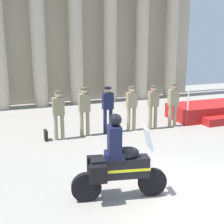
{
  "coord_description": "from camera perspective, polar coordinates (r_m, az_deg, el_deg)",
  "views": [
    {
      "loc": [
        -3.72,
        -4.9,
        3.38
      ],
      "look_at": [
        -0.79,
        2.83,
        1.37
      ],
      "focal_mm": 48.57,
      "sensor_mm": 36.0,
      "label": 1
    }
  ],
  "objects": [
    {
      "name": "officer_in_row_3",
      "position": [
        11.25,
        3.71,
        1.36
      ],
      "size": [
        0.38,
        0.24,
        1.68
      ],
      "rotation": [
        0.0,
        0.0,
        3.15
      ],
      "color": "gray",
      "rests_on": "ground_plane"
    },
    {
      "name": "briefcase_on_ground",
      "position": [
        10.57,
        -12.35,
        -4.31
      ],
      "size": [
        0.1,
        0.32,
        0.36
      ],
      "primitive_type": "cube",
      "color": "black",
      "rests_on": "ground_plane"
    },
    {
      "name": "officer_in_row_1",
      "position": [
        10.62,
        -5.22,
        0.78
      ],
      "size": [
        0.38,
        0.24,
        1.74
      ],
      "rotation": [
        0.0,
        0.0,
        3.15
      ],
      "color": "#847A5B",
      "rests_on": "ground_plane"
    },
    {
      "name": "officer_in_row_0",
      "position": [
        10.35,
        -10.04,
        0.1
      ],
      "size": [
        0.38,
        0.24,
        1.68
      ],
      "rotation": [
        0.0,
        0.0,
        3.15
      ],
      "color": "#847A5B",
      "rests_on": "ground_plane"
    },
    {
      "name": "colonnade_backdrop",
      "position": [
        16.6,
        -7.38,
        16.16
      ],
      "size": [
        14.75,
        1.56,
        8.19
      ],
      "color": "#B6AB91",
      "rests_on": "ground_plane"
    },
    {
      "name": "officer_in_row_4",
      "position": [
        11.52,
        7.79,
        1.56
      ],
      "size": [
        0.38,
        0.24,
        1.68
      ],
      "rotation": [
        0.0,
        0.0,
        3.15
      ],
      "color": "#847A5B",
      "rests_on": "ground_plane"
    },
    {
      "name": "officer_in_row_5",
      "position": [
        11.97,
        11.44,
        1.93
      ],
      "size": [
        0.38,
        0.24,
        1.71
      ],
      "rotation": [
        0.0,
        0.0,
        3.15
      ],
      "color": "gray",
      "rests_on": "ground_plane"
    },
    {
      "name": "officer_in_row_2",
      "position": [
        10.92,
        -0.78,
        1.11
      ],
      "size": [
        0.38,
        0.24,
        1.71
      ],
      "rotation": [
        0.0,
        0.0,
        3.15
      ],
      "color": "#141938",
      "rests_on": "ground_plane"
    },
    {
      "name": "motorcycle_with_rider",
      "position": [
        6.5,
        0.89,
        -9.82
      ],
      "size": [
        2.07,
        0.81,
        1.9
      ],
      "rotation": [
        0.0,
        0.0,
        -0.2
      ],
      "color": "black",
      "rests_on": "ground_plane"
    },
    {
      "name": "reviewing_stand",
      "position": [
        13.82,
        17.63,
        0.11
      ],
      "size": [
        3.23,
        2.17,
        1.52
      ],
      "color": "#A51919",
      "rests_on": "ground_plane"
    },
    {
      "name": "ground_plane",
      "position": [
        7.02,
        14.95,
        -15.66
      ],
      "size": [
        28.0,
        28.0,
        0.0
      ],
      "primitive_type": "plane",
      "color": "gray"
    }
  ]
}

